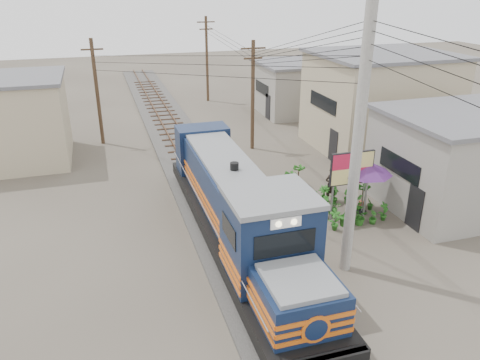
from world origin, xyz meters
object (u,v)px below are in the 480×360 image
object	(u,v)px
locomotive	(239,210)
billboard	(352,170)
market_umbrella	(366,167)
vendor	(331,184)

from	to	relation	value
locomotive	billboard	distance (m)	5.79
billboard	market_umbrella	size ratio (longest dim) A/B	1.15
billboard	vendor	size ratio (longest dim) A/B	1.85
billboard	market_umbrella	distance (m)	0.94
locomotive	vendor	bearing A→B (deg)	27.25
market_umbrella	vendor	bearing A→B (deg)	115.36
billboard	vendor	xyz separation A→B (m)	(0.09, 1.98, -1.54)
locomotive	billboard	bearing A→B (deg)	9.84
locomotive	market_umbrella	size ratio (longest dim) A/B	5.51
market_umbrella	locomotive	bearing A→B (deg)	-169.33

